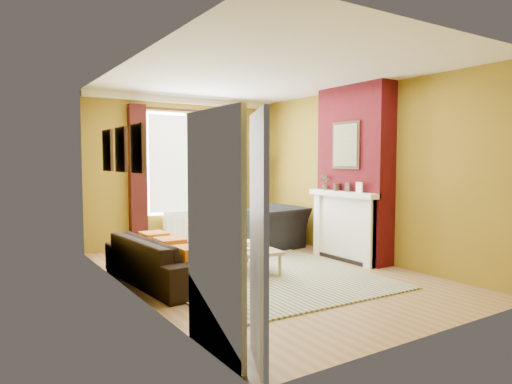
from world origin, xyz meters
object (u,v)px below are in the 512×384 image
Objects in this scene: wicker_stool at (227,235)px; floor_lamp at (263,169)px; sofa at (162,259)px; coffee_table at (250,250)px; armchair at (270,228)px.

wicker_stool is 0.23× the size of floor_lamp.
sofa is 1.14× the size of floor_lamp.
floor_lamp reaches higher than coffee_table.
wicker_stool is (-0.58, 0.58, -0.17)m from armchair.
sofa is 1.85× the size of coffee_table.
floor_lamp is (1.69, 2.20, 1.11)m from coffee_table.
armchair is 1.77m from coffee_table.
floor_lamp is at bearing -125.04° from armchair.
coffee_table is at bearing -101.00° from sofa.
armchair reaches higher than coffee_table.
sofa reaches higher than wicker_stool.
armchair reaches higher than wicker_stool.
coffee_table is at bearing -109.41° from wicker_stool.
coffee_table is 2.63× the size of wicker_stool.
sofa is 1.28m from coffee_table.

